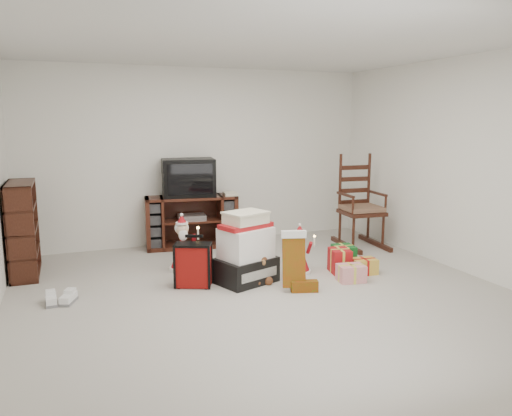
# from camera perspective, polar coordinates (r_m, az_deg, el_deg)

# --- Properties ---
(room) EXTENTS (5.01, 5.01, 2.51)m
(room) POSITION_cam_1_polar(r_m,az_deg,el_deg) (4.89, 1.09, 3.87)
(room) COLOR #A6A298
(room) RESTS_ON ground
(tv_stand) EXTENTS (1.31, 0.60, 0.72)m
(tv_stand) POSITION_cam_1_polar(r_m,az_deg,el_deg) (7.08, -7.38, -1.53)
(tv_stand) COLOR #3F1612
(tv_stand) RESTS_ON floor
(bookshelf) EXTENTS (0.29, 0.88, 1.08)m
(bookshelf) POSITION_cam_1_polar(r_m,az_deg,el_deg) (6.34, -25.07, -2.34)
(bookshelf) COLOR #3E1D11
(bookshelf) RESTS_ON floor
(rocking_chair) EXTENTS (0.61, 0.93, 1.35)m
(rocking_chair) POSITION_cam_1_polar(r_m,az_deg,el_deg) (7.23, 11.68, -0.62)
(rocking_chair) COLOR #3E1D11
(rocking_chair) RESTS_ON floor
(gift_pile) EXTENTS (0.73, 0.63, 0.78)m
(gift_pile) POSITION_cam_1_polar(r_m,az_deg,el_deg) (5.49, -1.16, -5.09)
(gift_pile) COLOR black
(gift_pile) RESTS_ON floor
(red_suitcase) EXTENTS (0.41, 0.32, 0.56)m
(red_suitcase) POSITION_cam_1_polar(r_m,az_deg,el_deg) (5.41, -7.18, -6.48)
(red_suitcase) COLOR maroon
(red_suitcase) RESTS_ON floor
(stocking) EXTENTS (0.33, 0.21, 0.65)m
(stocking) POSITION_cam_1_polar(r_m,az_deg,el_deg) (5.24, 4.35, -6.03)
(stocking) COLOR #0B660D
(stocking) RESTS_ON floor
(teddy_bear) EXTENTS (0.24, 0.21, 0.35)m
(teddy_bear) POSITION_cam_1_polar(r_m,az_deg,el_deg) (5.52, 0.42, -7.01)
(teddy_bear) COLOR brown
(teddy_bear) RESTS_ON floor
(santa_figurine) EXTENTS (0.28, 0.27, 0.58)m
(santa_figurine) POSITION_cam_1_polar(r_m,az_deg,el_deg) (5.87, 4.98, -5.32)
(santa_figurine) COLOR maroon
(santa_figurine) RESTS_ON floor
(mrs_claus_figurine) EXTENTS (0.33, 0.31, 0.67)m
(mrs_claus_figurine) POSITION_cam_1_polar(r_m,az_deg,el_deg) (6.01, -8.39, -4.66)
(mrs_claus_figurine) COLOR maroon
(mrs_claus_figurine) RESTS_ON floor
(sneaker_pair) EXTENTS (0.31, 0.27, 0.09)m
(sneaker_pair) POSITION_cam_1_polar(r_m,az_deg,el_deg) (5.32, -21.51, -9.67)
(sneaker_pair) COLOR white
(sneaker_pair) RESTS_ON floor
(gift_cluster) EXTENTS (0.54, 0.83, 0.25)m
(gift_cluster) POSITION_cam_1_polar(r_m,az_deg,el_deg) (5.98, 10.65, -6.15)
(gift_cluster) COLOR #A81316
(gift_cluster) RESTS_ON floor
(crt_television) EXTENTS (0.77, 0.60, 0.52)m
(crt_television) POSITION_cam_1_polar(r_m,az_deg,el_deg) (7.00, -7.74, 3.48)
(crt_television) COLOR black
(crt_television) RESTS_ON tv_stand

